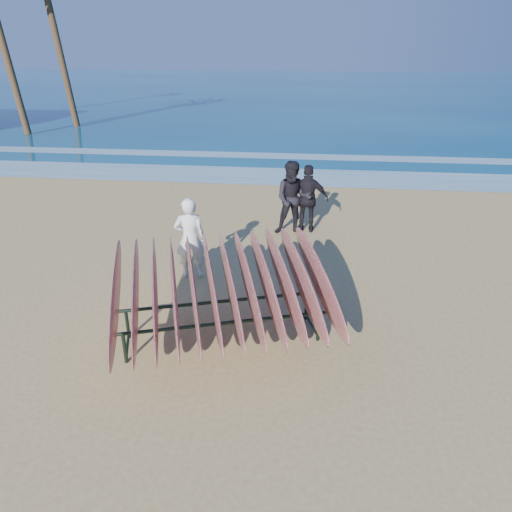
{
  "coord_description": "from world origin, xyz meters",
  "views": [
    {
      "loc": [
        0.85,
        -6.39,
        4.23
      ],
      "look_at": [
        0.0,
        0.8,
        0.95
      ],
      "focal_mm": 32.0,
      "sensor_mm": 36.0,
      "label": 1
    }
  ],
  "objects_px": {
    "surfboard_rack": "(221,287)",
    "person_dark_a": "(293,199)",
    "person_dark_b": "(308,199)",
    "person_white": "(190,239)"
  },
  "relations": [
    {
      "from": "person_white",
      "to": "person_dark_a",
      "type": "bearing_deg",
      "value": -139.3
    },
    {
      "from": "person_dark_b",
      "to": "person_white",
      "type": "bearing_deg",
      "value": 51.04
    },
    {
      "from": "surfboard_rack",
      "to": "person_white",
      "type": "bearing_deg",
      "value": 98.16
    },
    {
      "from": "person_dark_a",
      "to": "person_dark_b",
      "type": "relative_size",
      "value": 1.08
    },
    {
      "from": "person_white",
      "to": "person_dark_a",
      "type": "distance_m",
      "value": 3.23
    },
    {
      "from": "person_white",
      "to": "person_dark_b",
      "type": "xyz_separation_m",
      "value": [
        2.28,
        2.84,
        0.02
      ]
    },
    {
      "from": "person_white",
      "to": "person_dark_b",
      "type": "relative_size",
      "value": 0.98
    },
    {
      "from": "person_dark_b",
      "to": "surfboard_rack",
      "type": "bearing_deg",
      "value": 75.61
    },
    {
      "from": "surfboard_rack",
      "to": "person_dark_a",
      "type": "relative_size",
      "value": 2.12
    },
    {
      "from": "surfboard_rack",
      "to": "person_white",
      "type": "xyz_separation_m",
      "value": [
        -1.03,
        2.11,
        -0.11
      ]
    }
  ]
}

